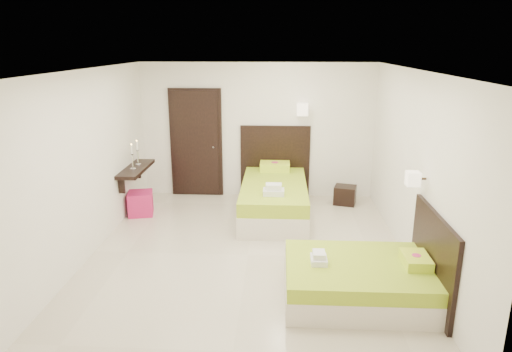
{
  "coord_description": "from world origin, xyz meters",
  "views": [
    {
      "loc": [
        0.43,
        -5.98,
        2.93
      ],
      "look_at": [
        0.1,
        0.3,
        1.1
      ],
      "focal_mm": 32.0,
      "sensor_mm": 36.0,
      "label": 1
    }
  ],
  "objects_px": {
    "nightstand": "(345,195)",
    "ottoman": "(141,203)",
    "bed_double": "(364,278)",
    "bed_single": "(274,196)"
  },
  "relations": [
    {
      "from": "nightstand",
      "to": "ottoman",
      "type": "distance_m",
      "value": 3.77
    },
    {
      "from": "nightstand",
      "to": "ottoman",
      "type": "bearing_deg",
      "value": -153.63
    },
    {
      "from": "bed_double",
      "to": "nightstand",
      "type": "height_order",
      "value": "bed_double"
    },
    {
      "from": "bed_double",
      "to": "nightstand",
      "type": "bearing_deg",
      "value": 86.12
    },
    {
      "from": "bed_double",
      "to": "ottoman",
      "type": "distance_m",
      "value": 4.34
    },
    {
      "from": "bed_single",
      "to": "bed_double",
      "type": "distance_m",
      "value": 2.99
    },
    {
      "from": "bed_single",
      "to": "ottoman",
      "type": "xyz_separation_m",
      "value": [
        -2.36,
        -0.18,
        -0.13
      ]
    },
    {
      "from": "bed_single",
      "to": "nightstand",
      "type": "relative_size",
      "value": 5.77
    },
    {
      "from": "ottoman",
      "to": "bed_double",
      "type": "bearing_deg",
      "value": -36.84
    },
    {
      "from": "bed_double",
      "to": "ottoman",
      "type": "height_order",
      "value": "bed_double"
    }
  ]
}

